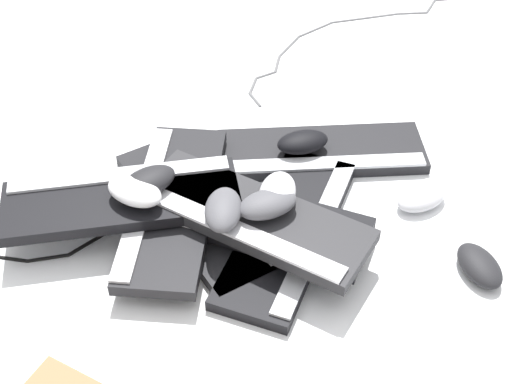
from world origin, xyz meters
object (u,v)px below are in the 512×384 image
keyboard_6 (122,199)px  keyboard_2 (321,152)px  keyboard_3 (251,220)px  mouse_1 (275,194)px  keyboard_0 (199,209)px  mouse_7 (268,204)px  keyboard_5 (172,204)px  mouse_5 (135,191)px  keyboard_1 (289,230)px  mouse_2 (223,210)px  mouse_6 (148,181)px  keyboard_4 (252,217)px  mouse_0 (303,142)px  mouse_3 (480,266)px  mouse_4 (422,197)px

keyboard_6 → keyboard_2: bearing=-142.9°
keyboard_3 → mouse_1: mouse_1 is taller
keyboard_0 → mouse_7: 0.19m
keyboard_5 → mouse_5: mouse_5 is taller
keyboard_1 → keyboard_5: (0.23, -0.00, 0.03)m
mouse_2 → mouse_6: bearing=65.6°
keyboard_2 → keyboard_3: size_ratio=1.00×
keyboard_4 → mouse_0: (-0.06, -0.26, -0.02)m
keyboard_1 → keyboard_5: keyboard_5 is taller
keyboard_0 → mouse_5: mouse_5 is taller
keyboard_3 → mouse_1: (-0.04, -0.01, 0.07)m
mouse_2 → mouse_5: size_ratio=1.00×
keyboard_2 → mouse_5: size_ratio=4.20×
mouse_6 → mouse_7: size_ratio=1.00×
keyboard_3 → mouse_0: (-0.07, -0.24, 0.01)m
keyboard_6 → mouse_3: (-0.67, 0.01, -0.05)m
keyboard_5 → mouse_0: size_ratio=4.09×
keyboard_2 → keyboard_6: bearing=37.1°
mouse_2 → keyboard_3: bearing=-47.7°
mouse_2 → mouse_4: 0.42m
mouse_6 → keyboard_4: bearing=127.0°
keyboard_0 → mouse_1: size_ratio=3.91×
keyboard_0 → keyboard_4: keyboard_4 is taller
mouse_1 → mouse_5: (0.25, 0.04, 0.00)m
keyboard_5 → mouse_4: (-0.48, -0.12, -0.02)m
mouse_0 → mouse_2: mouse_2 is taller
mouse_3 → mouse_7: (0.39, -0.00, 0.09)m
mouse_7 → mouse_1: bearing=39.8°
mouse_5 → mouse_0: bearing=-117.4°
keyboard_0 → mouse_5: bearing=35.3°
keyboard_2 → mouse_5: mouse_5 is taller
keyboard_1 → mouse_5: size_ratio=4.19×
keyboard_3 → keyboard_5: (0.16, -0.02, 0.00)m
mouse_4 → mouse_5: (0.53, 0.17, 0.09)m
mouse_3 → mouse_2: bearing=64.7°
mouse_3 → mouse_5: (0.63, 0.00, 0.09)m
mouse_2 → mouse_7: same height
keyboard_2 → mouse_2: size_ratio=4.20×
keyboard_3 → mouse_0: size_ratio=4.19×
mouse_5 → keyboard_1: bearing=-152.6°
keyboard_1 → keyboard_2: (-0.04, -0.24, 0.00)m
keyboard_1 → mouse_5: bearing=8.1°
keyboard_3 → keyboard_6: (0.24, 0.01, 0.03)m
mouse_7 → mouse_0: bearing=49.7°
keyboard_2 → mouse_2: mouse_2 is taller
keyboard_4 → mouse_5: size_ratio=4.22×
mouse_6 → mouse_7: bearing=128.3°
keyboard_1 → keyboard_2: 0.24m
keyboard_1 → mouse_2: size_ratio=4.19×
mouse_5 → mouse_7: 0.24m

